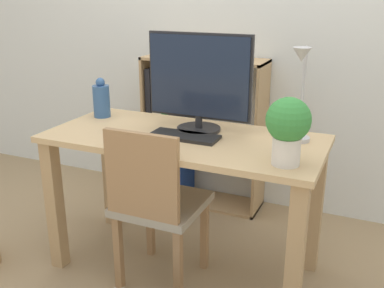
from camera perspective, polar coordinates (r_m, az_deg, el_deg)
ground_plane at (r=2.53m, az=-0.94°, el=-15.15°), size 10.00×10.00×0.00m
wall_back at (r=2.98m, az=6.88°, el=16.63°), size 8.00×0.05×2.60m
desk at (r=2.25m, az=-1.03°, el=-2.50°), size 1.36×0.63×0.74m
monitor at (r=2.22m, az=0.91°, el=8.06°), size 0.54×0.22×0.49m
keyboard at (r=2.16m, az=-0.96°, el=1.00°), size 0.34×0.14×0.02m
vase at (r=2.56m, az=-11.43°, el=5.53°), size 0.09×0.09×0.22m
desk_lamp at (r=2.06m, az=13.68°, el=7.17°), size 0.10×0.19×0.45m
potted_plant at (r=1.83m, az=12.09°, el=2.21°), size 0.18×0.18×0.28m
chair at (r=2.17m, az=-4.61°, el=-7.33°), size 0.40×0.40×0.84m
bookshelf at (r=3.09m, az=-1.05°, el=1.13°), size 0.81×0.28×1.00m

